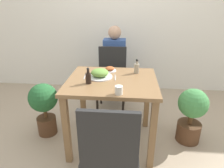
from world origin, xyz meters
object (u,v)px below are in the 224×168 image
Objects in this scene: food_plate at (100,74)px; drink_cup at (119,90)px; chair_near at (110,149)px; potted_plant_right at (191,113)px; sauce_bottle at (137,68)px; potted_plant_left at (44,104)px; person_figure at (115,64)px; side_plate at (110,69)px; condiment_bottle at (88,77)px; chair_far at (112,75)px.

drink_cup is (0.22, -0.39, -0.00)m from food_plate.
chair_near is 1.40× the size of potted_plant_right.
sauce_bottle reaches higher than potted_plant_right.
potted_plant_left is at bearing -43.70° from chair_near.
potted_plant_right is at bearing 28.84° from drink_cup.
person_figure is (-0.15, 1.50, -0.23)m from drink_cup.
sauce_bottle reaches higher than chair_near.
chair_near reaches higher than side_plate.
condiment_bottle is at bearing -116.43° from food_plate.
chair_near is at bearing -94.90° from drink_cup.
food_plate is 0.42m from sauce_bottle.
sauce_bottle is 1.03m from person_figure.
sauce_bottle is (0.33, -0.58, 0.32)m from chair_far.
chair_near is 1.20m from potted_plant_left.
side_plate is 0.94m from person_figure.
person_figure is (-0.02, 0.91, -0.22)m from side_plate.
potted_plant_right is (0.63, -0.11, -0.47)m from sauce_bottle.
potted_plant_right is 0.55× the size of person_figure.
drink_cup reaches higher than potted_plant_left.
side_plate is at bearing -87.13° from chair_far.
sauce_bottle is 0.79m from potted_plant_right.
side_plate is 0.41m from condiment_bottle.
food_plate is at bearing -94.46° from chair_far.
potted_plant_left is at bearing -124.50° from person_figure.
chair_far reaches higher than side_plate.
condiment_bottle is 1.32m from person_figure.
drink_cup is 0.47× the size of sauce_bottle.
condiment_bottle is 0.76m from potted_plant_left.
side_plate is 0.30m from sauce_bottle.
food_plate is 1.14m from person_figure.
food_plate is at bearing -113.15° from side_plate.
sauce_bottle is at bearing -101.78° from chair_near.
food_plate is 1.62× the size of sauce_bottle.
sauce_bottle is 0.58m from condiment_bottle.
sauce_bottle is (0.39, 0.16, 0.02)m from food_plate.
potted_plant_right is (1.01, 0.05, -0.45)m from food_plate.
chair_near is 0.86m from food_plate.
food_plate reaches higher than drink_cup.
chair_far is at bearing -91.59° from person_figure.
chair_far is 1.40× the size of potted_plant_right.
potted_plant_right is (0.95, -0.69, -0.15)m from chair_far.
chair_near is 1.02m from sauce_bottle.
person_figure is (-0.94, 1.06, 0.21)m from potted_plant_right.
chair_far is 0.80m from food_plate.
chair_far is 6.33× the size of side_plate.
side_plate is 0.89× the size of condiment_bottle.
potted_plant_left is (-0.76, -0.17, -0.40)m from side_plate.
person_figure reaches higher than food_plate.
potted_plant_left is at bearing -167.62° from side_plate.
condiment_bottle is (-0.47, -0.34, 0.00)m from sauce_bottle.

